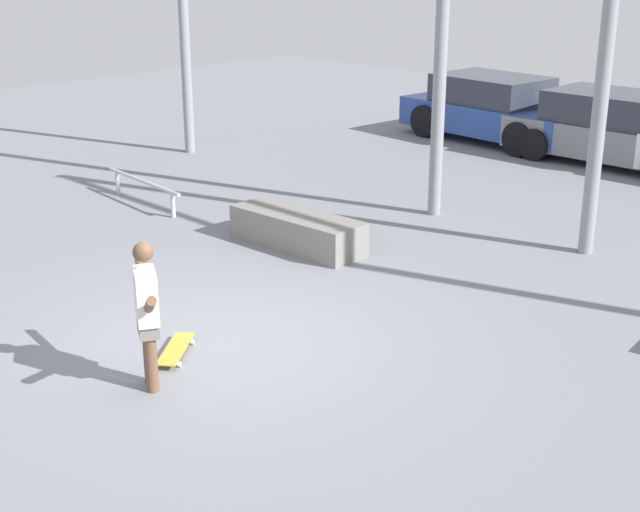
{
  "coord_description": "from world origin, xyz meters",
  "views": [
    {
      "loc": [
        6.86,
        -5.48,
        4.05
      ],
      "look_at": [
        0.13,
        1.35,
        0.66
      ],
      "focal_mm": 50.0,
      "sensor_mm": 36.0,
      "label": 1
    }
  ],
  "objects_px": {
    "grind_rail": "(144,185)",
    "parked_car_grey": "(616,130)",
    "skateboard": "(176,349)",
    "skateboarder": "(147,309)",
    "parked_car_blue": "(495,109)",
    "grind_box": "(297,230)"
  },
  "relations": [
    {
      "from": "skateboard",
      "to": "grind_rail",
      "type": "xyz_separation_m",
      "value": [
        -4.88,
        3.02,
        0.27
      ]
    },
    {
      "from": "grind_rail",
      "to": "parked_car_blue",
      "type": "xyz_separation_m",
      "value": [
        1.15,
        8.24,
        0.33
      ]
    },
    {
      "from": "skateboarder",
      "to": "grind_rail",
      "type": "distance_m",
      "value": 6.41
    },
    {
      "from": "parked_car_blue",
      "to": "parked_car_grey",
      "type": "relative_size",
      "value": 1.0
    },
    {
      "from": "grind_rail",
      "to": "skateboard",
      "type": "bearing_deg",
      "value": -31.75
    },
    {
      "from": "grind_rail",
      "to": "parked_car_grey",
      "type": "xyz_separation_m",
      "value": [
        4.03,
        8.08,
        0.32
      ]
    },
    {
      "from": "skateboard",
      "to": "grind_rail",
      "type": "height_order",
      "value": "grind_rail"
    },
    {
      "from": "grind_rail",
      "to": "parked_car_blue",
      "type": "height_order",
      "value": "parked_car_blue"
    },
    {
      "from": "grind_box",
      "to": "parked_car_blue",
      "type": "height_order",
      "value": "parked_car_blue"
    },
    {
      "from": "grind_box",
      "to": "skateboard",
      "type": "bearing_deg",
      "value": -64.1
    },
    {
      "from": "skateboarder",
      "to": "grind_rail",
      "type": "relative_size",
      "value": 0.68
    },
    {
      "from": "parked_car_blue",
      "to": "grind_box",
      "type": "bearing_deg",
      "value": -70.55
    },
    {
      "from": "grind_rail",
      "to": "parked_car_grey",
      "type": "height_order",
      "value": "parked_car_grey"
    },
    {
      "from": "skateboard",
      "to": "parked_car_blue",
      "type": "relative_size",
      "value": 0.18
    },
    {
      "from": "skateboard",
      "to": "parked_car_grey",
      "type": "xyz_separation_m",
      "value": [
        -0.84,
        11.09,
        0.59
      ]
    },
    {
      "from": "grind_box",
      "to": "parked_car_blue",
      "type": "distance_m",
      "value": 8.22
    },
    {
      "from": "grind_box",
      "to": "grind_rail",
      "type": "height_order",
      "value": "grind_box"
    },
    {
      "from": "skateboarder",
      "to": "skateboard",
      "type": "height_order",
      "value": "skateboarder"
    },
    {
      "from": "grind_box",
      "to": "parked_car_blue",
      "type": "xyz_separation_m",
      "value": [
        -2.11,
        7.93,
        0.43
      ]
    },
    {
      "from": "skateboard",
      "to": "grind_rail",
      "type": "bearing_deg",
      "value": -159.89
    },
    {
      "from": "skateboard",
      "to": "grind_rail",
      "type": "distance_m",
      "value": 5.74
    },
    {
      "from": "parked_car_grey",
      "to": "parked_car_blue",
      "type": "bearing_deg",
      "value": 176.72
    }
  ]
}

